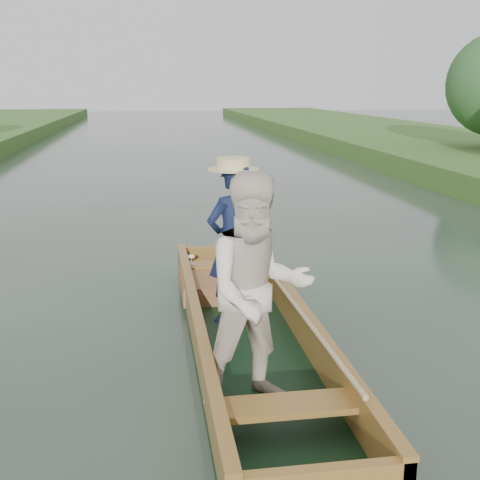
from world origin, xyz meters
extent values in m
plane|color=#283D30|center=(0.00, 0.00, 0.00)|extent=(120.00, 120.00, 0.00)
cube|color=black|center=(0.00, 0.00, 0.04)|extent=(1.10, 5.00, 0.08)
cube|color=olive|center=(-0.51, 0.00, 0.24)|extent=(0.08, 5.00, 0.32)
cube|color=olive|center=(0.51, 0.00, 0.24)|extent=(0.08, 5.00, 0.32)
cube|color=olive|center=(0.00, 2.46, 0.24)|extent=(1.10, 0.08, 0.32)
cube|color=olive|center=(-0.51, 0.00, 0.42)|extent=(0.10, 5.00, 0.04)
cube|color=olive|center=(0.51, 0.00, 0.42)|extent=(0.10, 5.00, 0.04)
cube|color=olive|center=(0.00, 1.90, 0.30)|extent=(0.94, 0.30, 0.05)
cube|color=olive|center=(0.00, -1.60, 0.30)|extent=(0.94, 0.30, 0.05)
imported|color=#121B39|center=(-0.07, 0.58, 0.92)|extent=(0.72, 0.61, 1.68)
cylinder|color=beige|center=(-0.07, 0.58, 1.72)|extent=(0.52, 0.52, 0.12)
imported|color=silver|center=(-0.13, -1.11, 0.98)|extent=(0.96, 0.80, 1.81)
cube|color=#AF4A38|center=(-0.15, 1.46, 0.19)|extent=(0.85, 0.90, 0.22)
sphere|color=tan|center=(0.14, 1.36, 0.41)|extent=(0.21, 0.21, 0.21)
sphere|color=tan|center=(0.14, 1.35, 0.57)|extent=(0.15, 0.15, 0.15)
sphere|color=tan|center=(0.08, 1.35, 0.63)|extent=(0.06, 0.06, 0.06)
sphere|color=tan|center=(0.20, 1.35, 0.63)|extent=(0.06, 0.06, 0.06)
sphere|color=tan|center=(0.14, 1.28, 0.55)|extent=(0.06, 0.06, 0.06)
sphere|color=tan|center=(0.05, 1.34, 0.44)|extent=(0.07, 0.07, 0.07)
sphere|color=tan|center=(0.23, 1.34, 0.44)|extent=(0.07, 0.07, 0.07)
sphere|color=tan|center=(0.09, 1.33, 0.33)|extent=(0.08, 0.08, 0.08)
sphere|color=tan|center=(0.19, 1.33, 0.33)|extent=(0.08, 0.08, 0.08)
cylinder|color=silver|center=(-0.41, 1.90, 0.33)|extent=(0.07, 0.07, 0.01)
cylinder|color=silver|center=(-0.41, 1.90, 0.37)|extent=(0.01, 0.01, 0.08)
ellipsoid|color=silver|center=(-0.41, 1.90, 0.43)|extent=(0.09, 0.09, 0.05)
cylinder|color=tan|center=(0.43, -0.05, 0.46)|extent=(0.04, 3.85, 0.18)
camera|label=1|loc=(-0.91, -5.31, 2.48)|focal=45.00mm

